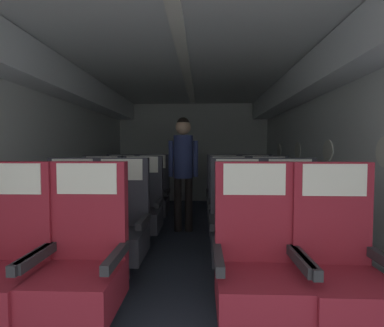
{
  "coord_description": "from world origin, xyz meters",
  "views": [
    {
      "loc": [
        0.21,
        -0.22,
        1.2
      ],
      "look_at": [
        0.07,
        3.66,
        1.01
      ],
      "focal_mm": 26.9,
      "sensor_mm": 36.0,
      "label": 1
    }
  ],
  "objects_px": {
    "seat_a_left_aisle": "(82,266)",
    "seat_c_right_aisle": "(270,210)",
    "seat_b_right_aisle": "(292,230)",
    "seat_d_left_aisle": "(152,197)",
    "seat_c_left_window": "(100,208)",
    "seat_c_left_aisle": "(141,209)",
    "seat_b_left_aisle": "(120,228)",
    "flight_attendant": "(183,161)",
    "seat_c_right_window": "(229,209)",
    "seat_d_left_window": "(121,197)",
    "seat_b_left_window": "(69,227)",
    "seat_d_right_window": "(224,198)",
    "seat_a_right_window": "(256,268)",
    "seat_a_left_window": "(3,266)",
    "seat_b_right_window": "(238,229)",
    "seat_d_right_aisle": "(256,198)",
    "seat_a_right_aisle": "(340,271)"
  },
  "relations": [
    {
      "from": "seat_a_left_aisle",
      "to": "seat_c_right_aisle",
      "type": "relative_size",
      "value": 1.0
    },
    {
      "from": "seat_b_right_aisle",
      "to": "seat_d_left_aisle",
      "type": "bearing_deg",
      "value": 132.54
    },
    {
      "from": "seat_c_left_window",
      "to": "seat_c_left_aisle",
      "type": "height_order",
      "value": "same"
    },
    {
      "from": "seat_b_left_aisle",
      "to": "flight_attendant",
      "type": "height_order",
      "value": "flight_attendant"
    },
    {
      "from": "seat_b_right_aisle",
      "to": "seat_c_left_aisle",
      "type": "relative_size",
      "value": 1.0
    },
    {
      "from": "seat_b_left_aisle",
      "to": "seat_c_left_window",
      "type": "xyz_separation_m",
      "value": [
        -0.49,
        0.86,
        0.0
      ]
    },
    {
      "from": "seat_a_left_aisle",
      "to": "seat_c_right_window",
      "type": "xyz_separation_m",
      "value": [
        1.07,
        1.71,
        0.0
      ]
    },
    {
      "from": "seat_d_left_window",
      "to": "seat_c_right_aisle",
      "type": "bearing_deg",
      "value": -22.61
    },
    {
      "from": "seat_b_left_window",
      "to": "seat_d_right_window",
      "type": "distance_m",
      "value": 2.3
    },
    {
      "from": "seat_a_right_window",
      "to": "seat_b_left_aisle",
      "type": "relative_size",
      "value": 1.0
    },
    {
      "from": "seat_d_right_window",
      "to": "flight_attendant",
      "type": "xyz_separation_m",
      "value": [
        -0.6,
        -0.13,
        0.55
      ]
    },
    {
      "from": "seat_a_left_aisle",
      "to": "seat_d_left_window",
      "type": "xyz_separation_m",
      "value": [
        -0.5,
        2.58,
        0.0
      ]
    },
    {
      "from": "flight_attendant",
      "to": "seat_b_right_aisle",
      "type": "bearing_deg",
      "value": -55.25
    },
    {
      "from": "seat_c_right_aisle",
      "to": "seat_c_right_window",
      "type": "distance_m",
      "value": 0.49
    },
    {
      "from": "seat_b_left_aisle",
      "to": "seat_c_left_aisle",
      "type": "bearing_deg",
      "value": 89.28
    },
    {
      "from": "seat_d_right_window",
      "to": "flight_attendant",
      "type": "relative_size",
      "value": 0.67
    },
    {
      "from": "seat_b_left_window",
      "to": "seat_b_right_aisle",
      "type": "height_order",
      "value": "same"
    },
    {
      "from": "seat_b_left_aisle",
      "to": "seat_c_right_window",
      "type": "bearing_deg",
      "value": 38.72
    },
    {
      "from": "seat_c_left_window",
      "to": "seat_c_right_window",
      "type": "xyz_separation_m",
      "value": [
        1.57,
        0.0,
        0.0
      ]
    },
    {
      "from": "seat_a_left_window",
      "to": "seat_d_left_window",
      "type": "bearing_deg",
      "value": 90.23
    },
    {
      "from": "seat_b_right_window",
      "to": "seat_a_left_window",
      "type": "bearing_deg",
      "value": -150.7
    },
    {
      "from": "seat_a_left_aisle",
      "to": "seat_c_left_window",
      "type": "distance_m",
      "value": 1.78
    },
    {
      "from": "seat_a_left_aisle",
      "to": "seat_c_right_window",
      "type": "height_order",
      "value": "same"
    },
    {
      "from": "seat_a_left_window",
      "to": "seat_d_right_aisle",
      "type": "bearing_deg",
      "value": 51.85
    },
    {
      "from": "seat_b_right_window",
      "to": "seat_d_right_aisle",
      "type": "xyz_separation_m",
      "value": [
        0.49,
        1.73,
        0.0
      ]
    },
    {
      "from": "seat_b_right_aisle",
      "to": "seat_c_left_window",
      "type": "bearing_deg",
      "value": 157.27
    },
    {
      "from": "seat_c_left_window",
      "to": "seat_c_right_window",
      "type": "relative_size",
      "value": 1.0
    },
    {
      "from": "seat_c_right_aisle",
      "to": "seat_a_left_window",
      "type": "bearing_deg",
      "value": -139.6
    },
    {
      "from": "seat_a_right_aisle",
      "to": "seat_b_left_window",
      "type": "relative_size",
      "value": 1.0
    },
    {
      "from": "seat_d_left_aisle",
      "to": "seat_d_right_aisle",
      "type": "relative_size",
      "value": 1.0
    },
    {
      "from": "seat_a_right_window",
      "to": "seat_b_left_aisle",
      "type": "xyz_separation_m",
      "value": [
        -1.09,
        0.84,
        0.0
      ]
    },
    {
      "from": "seat_a_right_aisle",
      "to": "seat_d_right_aisle",
      "type": "bearing_deg",
      "value": 90.18
    },
    {
      "from": "seat_a_right_window",
      "to": "seat_d_left_window",
      "type": "height_order",
      "value": "same"
    },
    {
      "from": "seat_a_right_aisle",
      "to": "flight_attendant",
      "type": "xyz_separation_m",
      "value": [
        -1.1,
        2.45,
        0.55
      ]
    },
    {
      "from": "seat_a_right_window",
      "to": "seat_d_left_window",
      "type": "bearing_deg",
      "value": 121.44
    },
    {
      "from": "seat_a_left_window",
      "to": "seat_d_left_aisle",
      "type": "xyz_separation_m",
      "value": [
        0.47,
        2.58,
        0.0
      ]
    },
    {
      "from": "seat_a_left_aisle",
      "to": "seat_b_right_aisle",
      "type": "relative_size",
      "value": 1.0
    },
    {
      "from": "seat_a_right_window",
      "to": "seat_c_right_window",
      "type": "bearing_deg",
      "value": 90.24
    },
    {
      "from": "seat_b_right_aisle",
      "to": "seat_d_right_window",
      "type": "bearing_deg",
      "value": 105.95
    },
    {
      "from": "seat_a_left_window",
      "to": "seat_a_right_window",
      "type": "distance_m",
      "value": 1.56
    },
    {
      "from": "seat_b_right_window",
      "to": "seat_a_right_window",
      "type": "bearing_deg",
      "value": -89.6
    },
    {
      "from": "seat_a_left_window",
      "to": "seat_c_right_aisle",
      "type": "bearing_deg",
      "value": 40.4
    },
    {
      "from": "seat_c_right_aisle",
      "to": "seat_d_right_window",
      "type": "distance_m",
      "value": 0.97
    },
    {
      "from": "seat_d_left_aisle",
      "to": "flight_attendant",
      "type": "xyz_separation_m",
      "value": [
        0.48,
        -0.13,
        0.55
      ]
    },
    {
      "from": "seat_b_left_window",
      "to": "seat_a_right_window",
      "type": "bearing_deg",
      "value": -28.62
    },
    {
      "from": "seat_a_left_aisle",
      "to": "seat_d_right_window",
      "type": "relative_size",
      "value": 1.0
    },
    {
      "from": "seat_b_right_aisle",
      "to": "seat_d_right_window",
      "type": "xyz_separation_m",
      "value": [
        -0.49,
        1.71,
        0.0
      ]
    },
    {
      "from": "seat_b_right_aisle",
      "to": "seat_b_right_window",
      "type": "distance_m",
      "value": 0.48
    },
    {
      "from": "seat_d_left_window",
      "to": "flight_attendant",
      "type": "bearing_deg",
      "value": -9.0
    },
    {
      "from": "seat_a_right_window",
      "to": "seat_d_right_aisle",
      "type": "bearing_deg",
      "value": 79.41
    }
  ]
}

